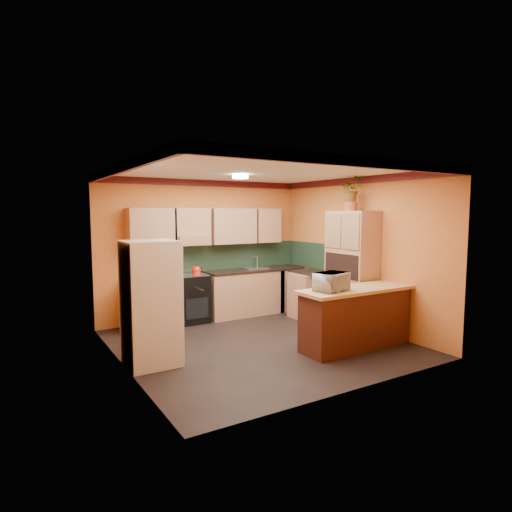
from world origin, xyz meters
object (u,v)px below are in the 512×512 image
Objects in this scene: stove at (191,298)px; microwave at (331,282)px; breakfast_bar at (356,319)px; base_cabinets_back at (221,296)px; fridge at (151,303)px; pantry at (351,270)px.

stove is 3.00m from microwave.
microwave is (-0.50, 0.00, 0.63)m from breakfast_bar.
base_cabinets_back is at bearing 0.00° from stove.
stove is 2.30m from fridge.
stove is at bearing 119.80° from breakfast_bar.
fridge is 0.81× the size of pantry.
fridge is 3.07m from breakfast_bar.
fridge is at bearing 162.72° from breakfast_bar.
base_cabinets_back and breakfast_bar have the same top height.
breakfast_bar is at bearing -129.79° from pantry.
pantry is at bearing -49.32° from base_cabinets_back.
base_cabinets_back is 2.89m from breakfast_bar.
microwave is at bearing -80.79° from base_cabinets_back.
base_cabinets_back is at bearing 85.31° from microwave.
base_cabinets_back is 1.74× the size of pantry.
breakfast_bar is 0.80m from microwave.
stove is 0.43× the size of pantry.
fridge is at bearing 145.52° from microwave.
stove is 1.84× the size of microwave.
base_cabinets_back is 0.63m from stove.
fridge reaches higher than base_cabinets_back.
breakfast_bar is (-0.69, -0.83, -0.61)m from pantry.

